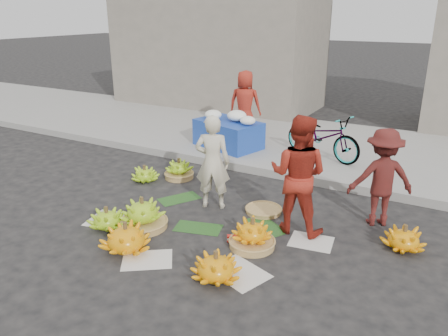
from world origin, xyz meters
The scene contains 23 objects.
ground centered at (0.00, 0.00, 0.00)m, with size 80.00×80.00×0.00m, color black.
curb centered at (0.00, 2.20, 0.07)m, with size 40.00×0.25×0.15m, color gray.
sidewalk centered at (0.00, 4.30, 0.06)m, with size 40.00×4.00×0.12m, color gray.
building_left centered at (-4.00, 7.20, 2.00)m, with size 6.00×3.00×4.00m, color gray.
newspaper_scatter centered at (0.00, -0.80, 0.00)m, with size 3.20×1.80×0.00m, color silver, non-canonical shape.
banana_leaves centered at (-0.10, 0.20, 0.00)m, with size 2.00×1.00×0.00m, color #1D4918, non-canonical shape.
banana_bunch_0 centered at (-0.79, -0.54, 0.20)m, with size 0.76×0.76×0.46m.
banana_bunch_1 centered at (-1.20, -0.81, 0.14)m, with size 0.63×0.63×0.33m.
banana_bunch_2 centered at (-0.56, -1.14, 0.18)m, with size 0.71×0.71×0.40m.
banana_bunch_3 centered at (0.73, -1.14, 0.16)m, with size 0.64×0.64×0.36m.
banana_bunch_4 centered at (0.78, -0.29, 0.17)m, with size 0.58×0.58×0.41m.
banana_bunch_5 centered at (2.47, 0.60, 0.14)m, with size 0.63×0.63×0.34m.
banana_bunch_6 centered at (-1.88, 0.86, 0.12)m, with size 0.50×0.50×0.29m.
banana_bunch_7 centered at (-1.43, 1.27, 0.15)m, with size 0.51×0.51×0.37m.
basket_spare centered at (0.49, 0.71, 0.03)m, with size 0.53×0.53×0.06m, color #A07A43.
incense_stack centered at (0.52, -0.28, 0.05)m, with size 0.21×0.07×0.08m, color red.
vendor_cream centered at (-0.29, 0.52, 0.72)m, with size 0.53×0.35×1.44m, color beige.
vendor_red centered at (1.09, 0.42, 0.81)m, with size 0.79×0.61×1.62m, color #AD2C1A.
man_striped centered at (2.03, 1.17, 0.69)m, with size 0.90×0.52×1.39m, color maroon.
flower_table centered at (-1.38, 3.04, 0.44)m, with size 1.52×1.18×0.78m.
grey_bucket centered at (-2.04, 2.99, 0.28)m, with size 0.29×0.29×0.33m, color slate.
flower_vendor centered at (-1.48, 4.00, 0.86)m, with size 0.73×0.47×1.49m, color #AD2C1A.
bicycle centered at (0.56, 3.30, 0.56)m, with size 1.66×0.58×0.87m, color gray.
Camera 1 is at (2.85, -4.76, 2.86)m, focal length 35.00 mm.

